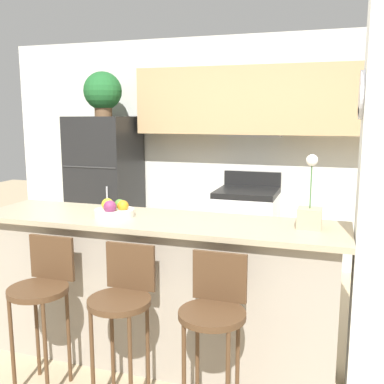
{
  "coord_description": "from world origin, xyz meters",
  "views": [
    {
      "loc": [
        1.13,
        -2.7,
        1.69
      ],
      "look_at": [
        0.0,
        0.79,
        1.06
      ],
      "focal_mm": 42.0,
      "sensor_mm": 36.0,
      "label": 1
    }
  ],
  "objects_px": {
    "bar_stool_left": "(42,291)",
    "orchid_vase": "(310,211)",
    "potted_plant_on_fridge": "(103,92)",
    "stove_range": "(246,231)",
    "bar_stool_right": "(214,315)",
    "fruit_bowl": "(114,210)",
    "refrigerator": "(106,190)",
    "bar_stool_mid": "(123,302)"
  },
  "relations": [
    {
      "from": "bar_stool_left",
      "to": "orchid_vase",
      "type": "xyz_separation_m",
      "value": [
        1.54,
        0.57,
        0.49
      ]
    },
    {
      "from": "potted_plant_on_fridge",
      "to": "orchid_vase",
      "type": "bearing_deg",
      "value": -37.1
    },
    {
      "from": "stove_range",
      "to": "bar_stool_right",
      "type": "relative_size",
      "value": 1.13
    },
    {
      "from": "fruit_bowl",
      "to": "bar_stool_left",
      "type": "bearing_deg",
      "value": -117.92
    },
    {
      "from": "potted_plant_on_fridge",
      "to": "stove_range",
      "type": "bearing_deg",
      "value": 1.92
    },
    {
      "from": "orchid_vase",
      "to": "fruit_bowl",
      "type": "distance_m",
      "value": 1.29
    },
    {
      "from": "fruit_bowl",
      "to": "refrigerator",
      "type": "bearing_deg",
      "value": 120.34
    },
    {
      "from": "bar_stool_left",
      "to": "fruit_bowl",
      "type": "relative_size",
      "value": 3.5
    },
    {
      "from": "refrigerator",
      "to": "orchid_vase",
      "type": "distance_m",
      "value": 3.01
    },
    {
      "from": "potted_plant_on_fridge",
      "to": "bar_stool_left",
      "type": "bearing_deg",
      "value": -70.21
    },
    {
      "from": "bar_stool_left",
      "to": "refrigerator",
      "type": "bearing_deg",
      "value": 109.79
    },
    {
      "from": "refrigerator",
      "to": "orchid_vase",
      "type": "relative_size",
      "value": 3.71
    },
    {
      "from": "bar_stool_mid",
      "to": "potted_plant_on_fridge",
      "type": "height_order",
      "value": "potted_plant_on_fridge"
    },
    {
      "from": "bar_stool_left",
      "to": "bar_stool_right",
      "type": "relative_size",
      "value": 1.0
    },
    {
      "from": "fruit_bowl",
      "to": "bar_stool_mid",
      "type": "bearing_deg",
      "value": -58.78
    },
    {
      "from": "potted_plant_on_fridge",
      "to": "orchid_vase",
      "type": "xyz_separation_m",
      "value": [
        2.39,
        -1.81,
        -0.83
      ]
    },
    {
      "from": "refrigerator",
      "to": "stove_range",
      "type": "height_order",
      "value": "refrigerator"
    },
    {
      "from": "potted_plant_on_fridge",
      "to": "fruit_bowl",
      "type": "relative_size",
      "value": 1.84
    },
    {
      "from": "bar_stool_right",
      "to": "fruit_bowl",
      "type": "distance_m",
      "value": 1.05
    },
    {
      "from": "bar_stool_left",
      "to": "bar_stool_right",
      "type": "height_order",
      "value": "same"
    },
    {
      "from": "bar_stool_left",
      "to": "fruit_bowl",
      "type": "bearing_deg",
      "value": 62.08
    },
    {
      "from": "stove_range",
      "to": "potted_plant_on_fridge",
      "type": "relative_size",
      "value": 2.16
    },
    {
      "from": "stove_range",
      "to": "bar_stool_right",
      "type": "height_order",
      "value": "stove_range"
    },
    {
      "from": "refrigerator",
      "to": "stove_range",
      "type": "relative_size",
      "value": 1.56
    },
    {
      "from": "bar_stool_mid",
      "to": "refrigerator",
      "type": "bearing_deg",
      "value": 120.52
    },
    {
      "from": "bar_stool_right",
      "to": "orchid_vase",
      "type": "distance_m",
      "value": 0.87
    },
    {
      "from": "refrigerator",
      "to": "bar_stool_right",
      "type": "xyz_separation_m",
      "value": [
        1.95,
        -2.38,
        -0.21
      ]
    },
    {
      "from": "potted_plant_on_fridge",
      "to": "fruit_bowl",
      "type": "distance_m",
      "value": 2.37
    },
    {
      "from": "bar_stool_mid",
      "to": "bar_stool_right",
      "type": "height_order",
      "value": "same"
    },
    {
      "from": "refrigerator",
      "to": "fruit_bowl",
      "type": "relative_size",
      "value": 6.2
    },
    {
      "from": "refrigerator",
      "to": "potted_plant_on_fridge",
      "type": "bearing_deg",
      "value": 115.19
    },
    {
      "from": "bar_stool_right",
      "to": "orchid_vase",
      "type": "height_order",
      "value": "orchid_vase"
    },
    {
      "from": "bar_stool_left",
      "to": "bar_stool_mid",
      "type": "xyz_separation_m",
      "value": [
        0.55,
        0.0,
        0.0
      ]
    },
    {
      "from": "bar_stool_mid",
      "to": "orchid_vase",
      "type": "bearing_deg",
      "value": 29.75
    },
    {
      "from": "bar_stool_left",
      "to": "fruit_bowl",
      "type": "height_order",
      "value": "fruit_bowl"
    },
    {
      "from": "refrigerator",
      "to": "potted_plant_on_fridge",
      "type": "distance_m",
      "value": 1.11
    },
    {
      "from": "bar_stool_right",
      "to": "bar_stool_left",
      "type": "bearing_deg",
      "value": 180.0
    },
    {
      "from": "orchid_vase",
      "to": "fruit_bowl",
      "type": "xyz_separation_m",
      "value": [
        -1.28,
        -0.09,
        -0.06
      ]
    },
    {
      "from": "refrigerator",
      "to": "bar_stool_right",
      "type": "distance_m",
      "value": 3.08
    },
    {
      "from": "stove_range",
      "to": "bar_stool_right",
      "type": "xyz_separation_m",
      "value": [
        0.3,
        -2.43,
        0.17
      ]
    },
    {
      "from": "bar_stool_right",
      "to": "fruit_bowl",
      "type": "bearing_deg",
      "value": 150.14
    },
    {
      "from": "refrigerator",
      "to": "bar_stool_mid",
      "type": "xyz_separation_m",
      "value": [
        1.4,
        -2.38,
        -0.21
      ]
    }
  ]
}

